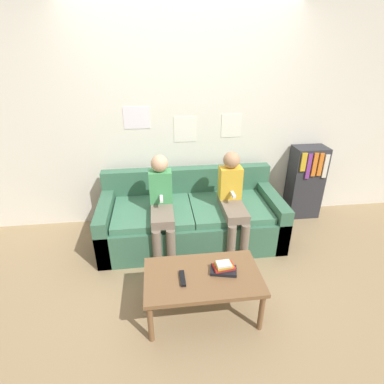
% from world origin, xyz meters
% --- Properties ---
extents(ground_plane, '(10.00, 10.00, 0.00)m').
position_xyz_m(ground_plane, '(0.00, 0.00, 0.00)').
color(ground_plane, '#937A56').
extents(wall_back, '(8.00, 0.06, 2.60)m').
position_xyz_m(wall_back, '(-0.00, 1.12, 1.30)').
color(wall_back, silver).
rests_on(wall_back, ground_plane).
extents(couch, '(2.02, 0.91, 0.75)m').
position_xyz_m(couch, '(0.00, 0.57, 0.26)').
color(couch, '#38664C').
rests_on(couch, ground_plane).
extents(coffee_table, '(0.95, 0.55, 0.40)m').
position_xyz_m(coffee_table, '(-0.03, -0.55, 0.35)').
color(coffee_table, brown).
rests_on(coffee_table, ground_plane).
extents(person_left, '(0.24, 0.61, 1.07)m').
position_xyz_m(person_left, '(-0.33, 0.37, 0.60)').
color(person_left, '#756656').
rests_on(person_left, ground_plane).
extents(person_right, '(0.24, 0.61, 1.07)m').
position_xyz_m(person_right, '(0.43, 0.37, 0.60)').
color(person_right, '#756656').
rests_on(person_right, ground_plane).
extents(tv_remote, '(0.04, 0.17, 0.02)m').
position_xyz_m(tv_remote, '(-0.20, -0.58, 0.41)').
color(tv_remote, black).
rests_on(tv_remote, coffee_table).
extents(book_stack, '(0.24, 0.17, 0.09)m').
position_xyz_m(book_stack, '(0.14, -0.52, 0.43)').
color(book_stack, black).
rests_on(book_stack, coffee_table).
extents(bookshelf, '(0.41, 0.29, 0.95)m').
position_xyz_m(bookshelf, '(1.54, 0.93, 0.48)').
color(bookshelf, '#2D2D33').
rests_on(bookshelf, ground_plane).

